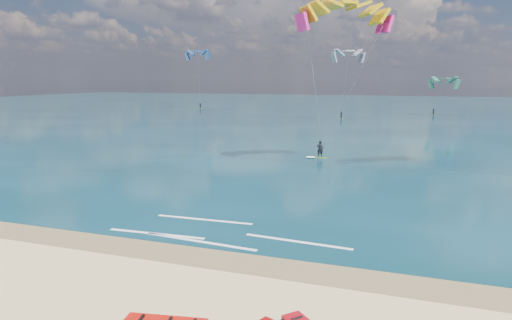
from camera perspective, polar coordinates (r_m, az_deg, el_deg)
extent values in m
plane|color=tan|center=(56.91, 8.69, 1.75)|extent=(320.00, 320.00, 0.00)
cube|color=brown|center=(22.50, -8.82, -11.57)|extent=(320.00, 2.40, 0.01)
cube|color=#092B31|center=(120.12, 14.20, 6.01)|extent=(320.00, 200.00, 0.04)
cube|color=#A3D819|center=(48.23, 7.97, 0.32)|extent=(1.36, 0.51, 0.06)
imported|color=black|center=(48.08, 8.00, 1.37)|extent=(0.72, 0.55, 1.76)
cylinder|color=black|center=(47.71, 8.28, 1.60)|extent=(0.54, 0.08, 0.04)
cube|color=white|center=(23.92, -7.08, -10.06)|extent=(6.41, 0.73, 0.01)
cube|color=white|center=(23.82, 5.22, -10.12)|extent=(5.70, 0.65, 0.01)
cube|color=white|center=(25.42, -12.36, -8.99)|extent=(5.58, 0.54, 0.01)
cube|color=white|center=(27.38, -6.50, -7.40)|extent=(6.00, 0.46, 0.01)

